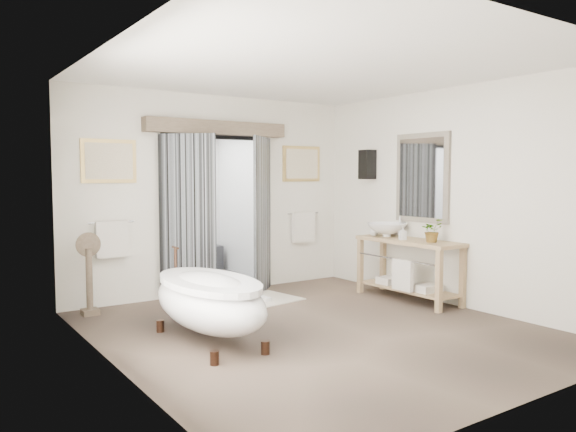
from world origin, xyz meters
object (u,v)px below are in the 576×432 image
at_px(clawfoot_tub, 209,300).
at_px(rug, 255,301).
at_px(vanity, 408,264).
at_px(basin, 387,230).

xyz_separation_m(clawfoot_tub, rug, (1.37, 1.36, -0.44)).
bearing_deg(rug, clawfoot_tub, -135.21).
height_order(clawfoot_tub, rug, clawfoot_tub).
bearing_deg(vanity, clawfoot_tub, -175.87).
bearing_deg(basin, clawfoot_tub, -163.35).
bearing_deg(clawfoot_tub, vanity, 4.13).
xyz_separation_m(rug, basin, (1.82, -0.68, 0.94)).
height_order(vanity, rug, vanity).
distance_m(clawfoot_tub, rug, 1.98).
xyz_separation_m(vanity, rug, (-1.79, 1.13, -0.50)).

